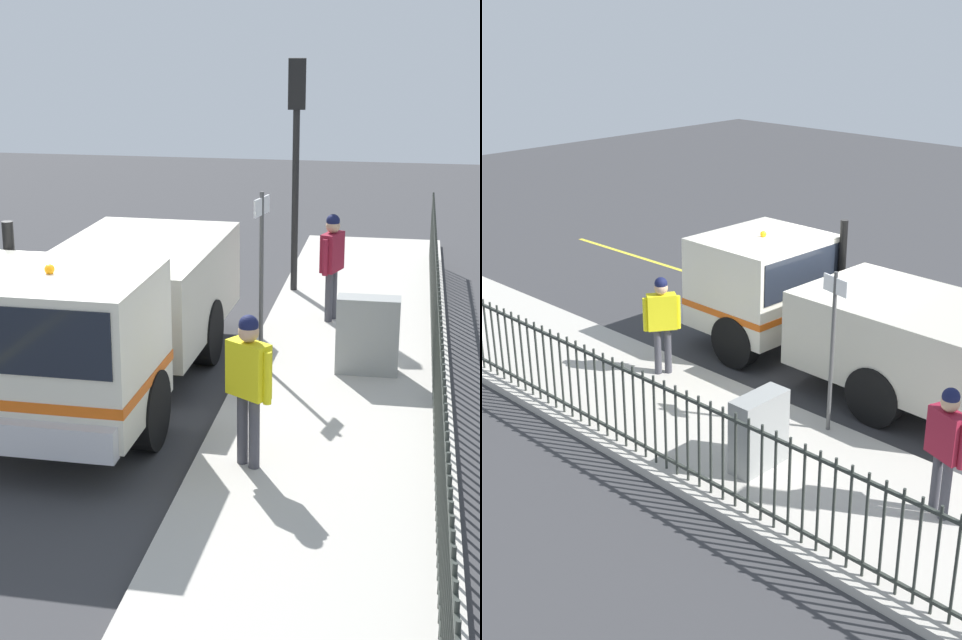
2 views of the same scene
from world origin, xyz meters
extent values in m
plane|color=#38383A|center=(0.00, 0.00, 0.00)|extent=(46.66, 46.66, 0.00)
cube|color=#B7B2A8|center=(3.24, 0.00, 0.07)|extent=(2.88, 21.21, 0.13)
cube|color=silver|center=(0.14, -0.99, 1.31)|extent=(2.27, 1.99, 1.66)
cube|color=black|center=(0.14, -0.99, 1.68)|extent=(2.09, 2.03, 0.73)
cube|color=beige|center=(0.21, 2.29, 1.11)|extent=(2.31, 3.69, 1.26)
cube|color=silver|center=(0.12, -2.04, 0.63)|extent=(2.12, 0.25, 0.36)
cube|color=#DB5914|center=(0.14, -0.99, 0.95)|extent=(2.29, 2.01, 0.12)
cylinder|color=black|center=(1.14, -0.72, 0.48)|extent=(0.32, 0.97, 0.96)
cylinder|color=black|center=(1.20, 2.27, 0.48)|extent=(0.32, 0.97, 0.96)
cylinder|color=black|center=(-0.78, 2.31, 0.48)|extent=(0.32, 0.97, 0.96)
sphere|color=orange|center=(0.14, -0.99, 2.19)|extent=(0.12, 0.12, 0.12)
cylinder|color=black|center=(-0.80, 0.10, 1.48)|extent=(0.14, 0.14, 2.00)
cube|color=yellow|center=(2.42, -1.24, 1.26)|extent=(0.53, 0.45, 0.61)
sphere|color=tan|center=(2.42, -1.24, 1.68)|extent=(0.23, 0.23, 0.23)
sphere|color=#14193F|center=(2.42, -1.24, 1.76)|extent=(0.22, 0.22, 0.22)
cylinder|color=#3F3F47|center=(2.49, -1.29, 0.54)|extent=(0.12, 0.12, 0.82)
cylinder|color=#3F3F47|center=(2.34, -1.19, 0.54)|extent=(0.12, 0.12, 0.82)
cylinder|color=yellow|center=(2.64, -1.39, 1.23)|extent=(0.09, 0.09, 0.58)
cylinder|color=yellow|center=(2.19, -1.09, 1.23)|extent=(0.09, 0.09, 0.58)
cube|color=maroon|center=(2.83, 4.30, 1.27)|extent=(0.37, 0.54, 0.62)
sphere|color=tan|center=(2.83, 4.30, 1.69)|extent=(0.23, 0.23, 0.23)
sphere|color=#14193F|center=(2.83, 4.30, 1.77)|extent=(0.22, 0.22, 0.22)
cylinder|color=#3F3F47|center=(2.86, 4.39, 0.54)|extent=(0.12, 0.12, 0.83)
cylinder|color=#3F3F47|center=(2.80, 4.22, 0.54)|extent=(0.12, 0.12, 0.83)
cylinder|color=maroon|center=(2.92, 4.56, 1.23)|extent=(0.09, 0.09, 0.59)
cylinder|color=maroon|center=(2.74, 4.04, 1.23)|extent=(0.09, 0.09, 0.59)
cylinder|color=#2D332D|center=(4.46, -4.94, 0.80)|extent=(0.04, 0.04, 1.33)
cylinder|color=#2D332D|center=(4.46, -4.72, 0.80)|extent=(0.04, 0.04, 1.33)
cylinder|color=#2D332D|center=(4.46, -4.51, 0.80)|extent=(0.04, 0.04, 1.33)
cylinder|color=#2D332D|center=(4.46, -4.29, 0.80)|extent=(0.04, 0.04, 1.33)
cylinder|color=#2D332D|center=(4.46, -4.08, 0.80)|extent=(0.04, 0.04, 1.33)
cylinder|color=#2D332D|center=(4.46, -3.86, 0.80)|extent=(0.04, 0.04, 1.33)
cylinder|color=#2D332D|center=(4.46, -3.65, 0.80)|extent=(0.04, 0.04, 1.33)
cylinder|color=#2D332D|center=(4.46, -3.43, 0.80)|extent=(0.04, 0.04, 1.33)
cylinder|color=#2D332D|center=(4.46, -3.22, 0.80)|extent=(0.04, 0.04, 1.33)
cylinder|color=#2D332D|center=(4.46, -3.00, 0.80)|extent=(0.04, 0.04, 1.33)
cylinder|color=#2D332D|center=(4.46, -2.79, 0.80)|extent=(0.04, 0.04, 1.33)
cylinder|color=#2D332D|center=(4.46, -2.58, 0.80)|extent=(0.04, 0.04, 1.33)
cylinder|color=#2D332D|center=(4.46, -2.36, 0.80)|extent=(0.04, 0.04, 1.33)
cylinder|color=#2D332D|center=(4.46, -2.15, 0.80)|extent=(0.04, 0.04, 1.33)
cylinder|color=#2D332D|center=(4.46, -1.93, 0.80)|extent=(0.04, 0.04, 1.33)
cylinder|color=#2D332D|center=(4.46, -1.72, 0.80)|extent=(0.04, 0.04, 1.33)
cylinder|color=#2D332D|center=(4.46, -1.50, 0.80)|extent=(0.04, 0.04, 1.33)
cylinder|color=#2D332D|center=(4.46, -1.29, 0.80)|extent=(0.04, 0.04, 1.33)
cylinder|color=#2D332D|center=(4.46, -1.07, 0.80)|extent=(0.04, 0.04, 1.33)
cylinder|color=#2D332D|center=(4.46, -0.86, 0.80)|extent=(0.04, 0.04, 1.33)
cylinder|color=#2D332D|center=(4.46, -0.64, 0.80)|extent=(0.04, 0.04, 1.33)
cylinder|color=#2D332D|center=(4.46, -0.43, 0.80)|extent=(0.04, 0.04, 1.33)
cylinder|color=#2D332D|center=(4.46, -0.21, 0.80)|extent=(0.04, 0.04, 1.33)
cylinder|color=#2D332D|center=(4.46, 0.00, 0.80)|extent=(0.04, 0.04, 1.33)
cylinder|color=#2D332D|center=(4.46, 0.21, 0.80)|extent=(0.04, 0.04, 1.33)
cylinder|color=#2D332D|center=(4.46, 0.43, 0.80)|extent=(0.04, 0.04, 1.33)
cylinder|color=#2D332D|center=(4.46, 0.64, 0.80)|extent=(0.04, 0.04, 1.33)
cylinder|color=#2D332D|center=(4.46, 0.86, 0.80)|extent=(0.04, 0.04, 1.33)
cylinder|color=#2D332D|center=(4.46, 1.07, 0.80)|extent=(0.04, 0.04, 1.33)
cylinder|color=#2D332D|center=(4.46, 1.29, 0.80)|extent=(0.04, 0.04, 1.33)
cylinder|color=#2D332D|center=(4.46, 1.50, 0.80)|extent=(0.04, 0.04, 1.33)
cylinder|color=#2D332D|center=(4.46, 1.72, 0.80)|extent=(0.04, 0.04, 1.33)
cylinder|color=#2D332D|center=(4.46, 1.93, 0.80)|extent=(0.04, 0.04, 1.33)
cylinder|color=#2D332D|center=(4.46, 2.15, 0.80)|extent=(0.04, 0.04, 1.33)
cylinder|color=#2D332D|center=(4.46, 2.36, 0.80)|extent=(0.04, 0.04, 1.33)
cylinder|color=#2D332D|center=(4.46, 2.58, 0.80)|extent=(0.04, 0.04, 1.33)
cylinder|color=#2D332D|center=(4.46, 2.79, 0.80)|extent=(0.04, 0.04, 1.33)
cylinder|color=#2D332D|center=(4.46, 3.00, 0.80)|extent=(0.04, 0.04, 1.33)
cylinder|color=#2D332D|center=(4.46, 3.22, 0.80)|extent=(0.04, 0.04, 1.33)
cylinder|color=#2D332D|center=(4.46, 3.43, 0.80)|extent=(0.04, 0.04, 1.33)
cylinder|color=#2D332D|center=(4.46, 3.65, 0.80)|extent=(0.04, 0.04, 1.33)
cylinder|color=#2D332D|center=(4.46, 3.86, 0.80)|extent=(0.04, 0.04, 1.33)
cylinder|color=#2D332D|center=(4.46, 4.08, 0.80)|extent=(0.04, 0.04, 1.33)
cylinder|color=#2D332D|center=(4.46, 4.29, 0.80)|extent=(0.04, 0.04, 1.33)
cylinder|color=#2D332D|center=(4.46, 4.51, 0.80)|extent=(0.04, 0.04, 1.33)
cylinder|color=#2D332D|center=(4.46, 4.72, 0.80)|extent=(0.04, 0.04, 1.33)
cylinder|color=#2D332D|center=(4.46, 4.94, 0.80)|extent=(0.04, 0.04, 1.33)
cylinder|color=#2D332D|center=(4.46, 5.15, 0.80)|extent=(0.04, 0.04, 1.33)
cylinder|color=#2D332D|center=(4.46, 5.37, 0.80)|extent=(0.04, 0.04, 1.33)
cylinder|color=#2D332D|center=(4.46, 5.58, 0.80)|extent=(0.04, 0.04, 1.33)
cylinder|color=#2D332D|center=(4.46, 5.79, 0.80)|extent=(0.04, 0.04, 1.33)
cylinder|color=#2D332D|center=(4.46, 6.01, 0.80)|extent=(0.04, 0.04, 1.33)
cylinder|color=#2D332D|center=(4.46, 6.22, 0.80)|extent=(0.04, 0.04, 1.33)
cylinder|color=#2D332D|center=(4.46, 6.44, 0.80)|extent=(0.04, 0.04, 1.33)
cylinder|color=#2D332D|center=(4.46, 6.65, 0.80)|extent=(0.04, 0.04, 1.33)
cylinder|color=#2D332D|center=(4.46, 6.87, 0.80)|extent=(0.04, 0.04, 1.33)
cylinder|color=#2D332D|center=(4.46, 7.08, 0.80)|extent=(0.04, 0.04, 1.33)
cylinder|color=#2D332D|center=(4.46, 7.30, 0.80)|extent=(0.04, 0.04, 1.33)
cylinder|color=#2D332D|center=(4.46, 7.51, 0.80)|extent=(0.04, 0.04, 1.33)
cylinder|color=#2D332D|center=(4.46, 7.73, 0.80)|extent=(0.04, 0.04, 1.33)
cylinder|color=#2D332D|center=(4.46, 7.94, 0.80)|extent=(0.04, 0.04, 1.33)
cylinder|color=#2D332D|center=(4.46, 8.16, 0.80)|extent=(0.04, 0.04, 1.33)
cylinder|color=#2D332D|center=(4.46, 8.37, 0.80)|extent=(0.04, 0.04, 1.33)
cylinder|color=#2D332D|center=(4.46, 8.58, 0.80)|extent=(0.04, 0.04, 1.33)
cylinder|color=#2D332D|center=(4.46, 8.80, 0.80)|extent=(0.04, 0.04, 1.33)
cylinder|color=#2D332D|center=(4.46, 9.01, 0.80)|extent=(0.04, 0.04, 1.33)
cube|color=#2D332D|center=(4.46, 0.00, 1.36)|extent=(0.04, 18.03, 0.04)
cube|color=#2D332D|center=(4.46, 0.00, 0.29)|extent=(0.04, 18.03, 0.04)
cylinder|color=black|center=(2.01, 6.02, 2.16)|extent=(0.12, 0.12, 4.06)
cube|color=black|center=(2.01, 6.02, 3.76)|extent=(0.32, 0.24, 0.85)
sphere|color=red|center=(2.01, 6.02, 4.02)|extent=(0.16, 0.16, 0.16)
sphere|color=yellow|center=(2.01, 6.02, 3.76)|extent=(0.16, 0.16, 0.16)
sphere|color=green|center=(2.01, 6.02, 3.51)|extent=(0.16, 0.16, 0.16)
cube|color=gray|center=(3.54, 1.94, 0.67)|extent=(0.86, 0.35, 1.08)
cone|color=orange|center=(-1.52, 3.34, 0.36)|extent=(0.50, 0.50, 0.71)
cylinder|color=#4C4C4C|center=(2.04, 2.01, 1.37)|extent=(0.06, 0.06, 2.47)
cube|color=white|center=(2.04, 2.01, 2.41)|extent=(0.14, 0.49, 0.24)
camera|label=1|loc=(4.06, -10.92, 4.88)|focal=54.87mm
camera|label=2|loc=(10.80, 8.24, 6.07)|focal=45.23mm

